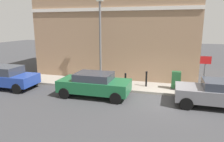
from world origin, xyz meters
TOP-DOWN VIEW (x-y plane):
  - ground at (0.00, 0.00)m, footprint 80.00×80.00m
  - sidewalk at (2.05, 6.00)m, footprint 2.29×30.00m
  - corner_building at (6.41, 4.27)m, footprint 6.52×12.54m
  - car_grey at (-0.16, -2.69)m, footprint 1.94×4.42m
  - car_green at (-0.33, 4.13)m, footprint 1.95×4.15m
  - car_blue at (-0.39, 10.39)m, footprint 1.96×4.13m
  - utility_cabinet at (1.94, -0.53)m, footprint 0.46×0.61m
  - bollard_near_cabinet at (2.04, 1.35)m, footprint 0.14×0.14m
  - bollard_far_kerb at (1.16, 2.58)m, footprint 0.14×0.14m
  - street_sign at (1.29, -2.04)m, footprint 0.08×0.60m
  - lamppost at (2.14, 4.58)m, footprint 0.20×0.44m

SIDE VIEW (x-z plane):
  - ground at x=0.00m, z-range 0.00..0.00m
  - sidewalk at x=2.05m, z-range 0.00..0.15m
  - utility_cabinet at x=1.94m, z-range 0.11..1.26m
  - bollard_near_cabinet at x=2.04m, z-range 0.19..1.22m
  - bollard_far_kerb at x=1.16m, z-range 0.19..1.22m
  - car_grey at x=-0.16m, z-range 0.04..1.45m
  - car_green at x=-0.33m, z-range 0.05..1.47m
  - car_blue at x=-0.39m, z-range 0.02..1.50m
  - street_sign at x=1.29m, z-range 0.51..2.81m
  - lamppost at x=2.14m, z-range 0.44..6.16m
  - corner_building at x=6.41m, z-range 0.00..8.92m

